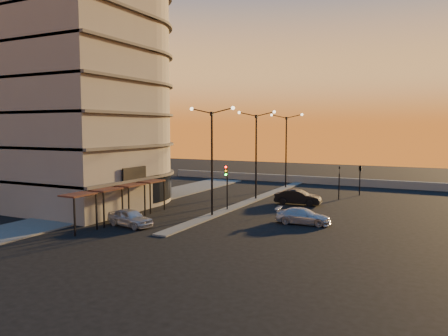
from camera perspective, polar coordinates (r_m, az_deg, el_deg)
ground at (r=38.35m, az=-1.57°, el=-6.32°), size 120.00×120.00×0.00m
sidewalk_west at (r=47.26m, az=-10.57°, el=-4.13°), size 5.00×40.00×0.12m
median at (r=47.24m, az=4.17°, el=-4.06°), size 1.20×36.00×0.12m
parapet at (r=61.60m, az=11.60°, el=-1.56°), size 44.00×0.50×1.00m
building at (r=46.08m, az=-17.39°, el=10.27°), size 14.35×17.08×25.00m
streetlamp_near at (r=37.63m, az=-1.59°, el=2.06°), size 4.32×0.32×9.51m
streetlamp_mid at (r=46.67m, az=4.22°, el=2.66°), size 4.32×0.32×9.51m
streetlamp_far at (r=56.04m, az=8.12°, el=3.05°), size 4.32×0.32×9.51m
traffic_light_main at (r=40.41m, az=0.34°, el=-1.57°), size 0.28×0.44×4.25m
signal_east_a at (r=48.46m, az=14.80°, el=-1.75°), size 0.13×0.16×3.60m
signal_east_b at (r=51.98m, az=17.36°, el=-0.06°), size 0.42×1.99×3.60m
car_hatchback at (r=35.12m, az=-12.16°, el=-6.36°), size 4.27×2.33×1.38m
car_sedan at (r=44.48m, az=9.63°, el=-3.79°), size 4.71×1.99×1.51m
car_wagon at (r=35.76m, az=10.31°, el=-6.21°), size 4.52×2.11×1.27m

